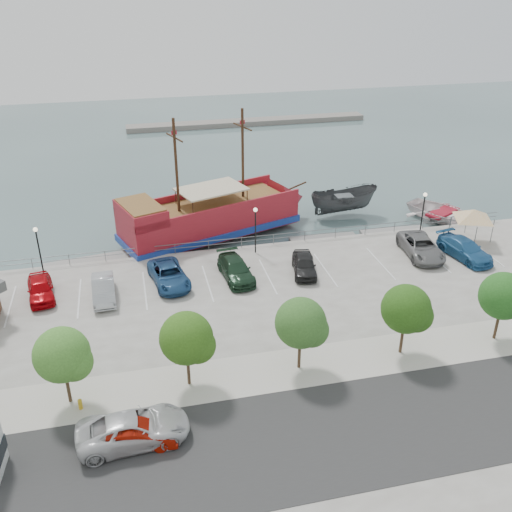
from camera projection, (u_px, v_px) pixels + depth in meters
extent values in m
plane|color=#415757|center=(274.00, 299.00, 45.65)|extent=(160.00, 160.00, 0.00)
cube|color=#2D2D2D|center=(348.00, 432.00, 31.32)|extent=(100.00, 8.00, 0.04)
cube|color=#BDB4A4|center=(314.00, 365.00, 36.52)|extent=(100.00, 4.00, 0.05)
cylinder|color=slate|center=(252.00, 237.00, 51.52)|extent=(50.00, 0.06, 0.06)
cylinder|color=slate|center=(252.00, 241.00, 51.70)|extent=(50.00, 0.06, 0.06)
cube|color=gray|center=(248.00, 122.00, 95.14)|extent=(40.00, 3.00, 0.80)
cube|color=maroon|center=(210.00, 219.00, 55.01)|extent=(17.87, 10.65, 2.77)
cube|color=navy|center=(211.00, 227.00, 55.42)|extent=(18.28, 11.06, 0.64)
cone|color=maroon|center=(290.00, 199.00, 59.48)|extent=(4.91, 5.96, 5.12)
cube|color=maroon|center=(141.00, 213.00, 50.73)|extent=(4.78, 6.09, 1.49)
cube|color=brown|center=(140.00, 205.00, 50.37)|extent=(4.43, 5.62, 0.13)
cube|color=brown|center=(215.00, 204.00, 54.60)|extent=(14.64, 8.99, 0.16)
cube|color=maroon|center=(197.00, 193.00, 56.13)|extent=(16.18, 5.82, 0.75)
cube|color=maroon|center=(223.00, 210.00, 52.28)|extent=(16.18, 5.82, 0.75)
cylinder|color=#382111|center=(243.00, 155.00, 54.16)|extent=(0.33, 0.33, 8.75)
cylinder|color=#382111|center=(176.00, 167.00, 50.86)|extent=(0.33, 0.33, 8.75)
cylinder|color=#382111|center=(242.00, 127.00, 52.94)|extent=(1.19, 3.07, 0.15)
cylinder|color=#382111|center=(174.00, 138.00, 49.64)|extent=(1.19, 3.07, 0.15)
cube|color=beige|center=(211.00, 189.00, 53.75)|extent=(7.18, 5.86, 0.13)
cylinder|color=#382111|center=(296.00, 186.00, 59.25)|extent=(2.56, 1.04, 0.63)
imported|color=#414244|center=(343.00, 203.00, 60.23)|extent=(7.39, 2.89, 2.84)
imported|color=white|center=(442.00, 215.00, 58.97)|extent=(8.41, 9.27, 1.57)
cube|color=gray|center=(89.00, 264.00, 50.57)|extent=(8.08, 3.40, 0.45)
cube|color=slate|center=(324.00, 240.00, 55.04)|extent=(6.60, 2.19, 0.37)
cube|color=gray|center=(393.00, 233.00, 56.51)|extent=(6.57, 2.21, 0.37)
cylinder|color=slate|center=(449.00, 229.00, 52.56)|extent=(0.10, 0.10, 2.30)
cylinder|color=slate|center=(466.00, 222.00, 54.04)|extent=(0.10, 0.10, 2.30)
cylinder|color=slate|center=(475.00, 239.00, 50.64)|extent=(0.10, 0.10, 2.30)
cylinder|color=slate|center=(492.00, 231.00, 52.12)|extent=(0.10, 0.10, 2.30)
pyramid|color=silver|center=(475.00, 209.00, 51.41)|extent=(5.82, 5.82, 0.94)
imported|color=#BABBBC|center=(133.00, 429.00, 30.38)|extent=(6.15, 3.12, 1.66)
imported|color=maroon|center=(137.00, 435.00, 30.13)|extent=(4.44, 1.95, 1.42)
cylinder|color=gold|center=(80.00, 405.00, 32.79)|extent=(0.24, 0.24, 0.59)
sphere|color=gold|center=(80.00, 401.00, 32.65)|extent=(0.26, 0.26, 0.26)
cylinder|color=black|center=(40.00, 253.00, 46.27)|extent=(0.12, 0.12, 4.00)
sphere|color=#FFF2CC|center=(35.00, 230.00, 45.31)|extent=(0.36, 0.36, 0.36)
cylinder|color=black|center=(255.00, 232.00, 49.91)|extent=(0.12, 0.12, 4.00)
sphere|color=#FFF2CC|center=(255.00, 210.00, 48.95)|extent=(0.36, 0.36, 0.36)
cylinder|color=black|center=(422.00, 216.00, 53.15)|extent=(0.12, 0.12, 4.00)
sphere|color=#FFF2CC|center=(425.00, 195.00, 52.19)|extent=(0.36, 0.36, 0.36)
cylinder|color=#473321|center=(68.00, 387.00, 32.99)|extent=(0.20, 0.20, 2.20)
sphere|color=#3A6B25|center=(62.00, 355.00, 31.94)|extent=(3.20, 3.20, 3.20)
sphere|color=#3A6B25|center=(74.00, 362.00, 31.99)|extent=(2.20, 2.20, 2.20)
cylinder|color=#473321|center=(188.00, 369.00, 34.41)|extent=(0.20, 0.20, 2.20)
sphere|color=#2B5215|center=(186.00, 338.00, 33.36)|extent=(3.20, 3.20, 3.20)
sphere|color=#2B5215|center=(197.00, 345.00, 33.40)|extent=(2.20, 2.20, 2.20)
cylinder|color=#473321|center=(299.00, 353.00, 35.82)|extent=(0.20, 0.20, 2.20)
sphere|color=#2E5621|center=(301.00, 323.00, 34.77)|extent=(3.20, 3.20, 3.20)
sphere|color=#2E5621|center=(311.00, 330.00, 34.82)|extent=(2.20, 2.20, 2.20)
cylinder|color=#473321|center=(402.00, 339.00, 37.24)|extent=(0.20, 0.20, 2.20)
sphere|color=#234913|center=(406.00, 309.00, 36.19)|extent=(3.20, 3.20, 3.20)
sphere|color=#234913|center=(416.00, 315.00, 36.23)|extent=(2.20, 2.20, 2.20)
cylinder|color=#473321|center=(497.00, 325.00, 38.66)|extent=(0.20, 0.20, 2.20)
sphere|color=#1F511A|center=(504.00, 296.00, 37.61)|extent=(3.20, 3.20, 3.20)
imported|color=#B10309|center=(40.00, 289.00, 43.60)|extent=(2.57, 4.86, 1.58)
imported|color=#A7AAAE|center=(104.00, 289.00, 43.54)|extent=(1.84, 4.80, 1.56)
imported|color=navy|center=(169.00, 275.00, 45.53)|extent=(3.43, 5.89, 1.54)
imported|color=#1A3622|center=(236.00, 270.00, 46.35)|extent=(2.67, 5.51, 1.55)
imported|color=black|center=(304.00, 265.00, 47.12)|extent=(2.71, 4.83, 1.55)
imported|color=slate|center=(421.00, 247.00, 49.96)|extent=(3.33, 6.18, 1.65)
imported|color=#245D91|center=(465.00, 249.00, 49.57)|extent=(3.34, 5.96, 1.63)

